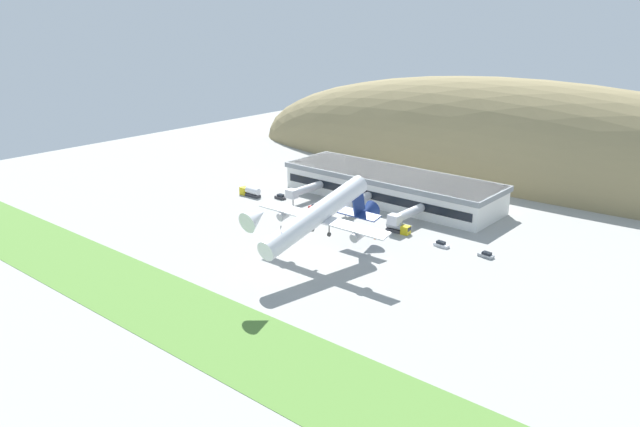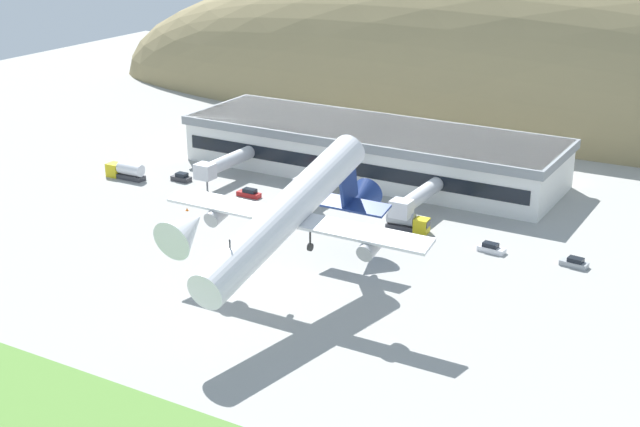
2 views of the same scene
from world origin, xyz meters
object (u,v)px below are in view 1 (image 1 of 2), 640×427
traffic_cone_1 (279,214)px  box_truck (250,192)px  terminal_building (391,185)px  jetway_1 (354,201)px  service_car_2 (280,197)px  cargo_airplane (319,215)px  jetway_2 (405,215)px  service_car_1 (486,255)px  jetway_0 (303,190)px  service_car_3 (315,207)px  service_car_0 (441,244)px  fuel_truck (398,228)px  traffic_cone_0 (375,238)px

traffic_cone_1 → box_truck: bearing=158.3°
terminal_building → jetway_1: terminal_building is taller
service_car_2 → traffic_cone_1: (11.31, -12.73, -0.40)m
cargo_airplane → traffic_cone_1: cargo_airplane is taller
jetway_2 → service_car_1: (28.70, -5.75, -3.40)m
jetway_0 → cargo_airplane: bearing=-44.3°
jetway_0 → service_car_3: jetway_0 is taller
jetway_0 → jetway_2: same height
service_car_0 → service_car_2: service_car_2 is taller
terminal_building → service_car_0: bearing=-37.6°
jetway_1 → service_car_0: jetway_1 is taller
fuel_truck → traffic_cone_1: (-37.48, -10.64, -1.17)m
jetway_1 → service_car_3: 13.22m
jetway_2 → box_truck: (-58.34, -6.93, -2.45)m
service_car_3 → fuel_truck: bearing=-1.7°
jetway_0 → service_car_3: bearing=-25.0°
cargo_airplane → service_car_1: cargo_airplane is taller
jetway_1 → traffic_cone_1: size_ratio=24.15×
jetway_1 → fuel_truck: 21.49m
cargo_airplane → service_car_2: bearing=143.4°
jetway_1 → box_truck: (-38.62, -8.08, -2.45)m
service_car_1 → box_truck: size_ratio=0.51×
service_car_1 → traffic_cone_1: size_ratio=7.34×
jetway_0 → fuel_truck: 41.18m
service_car_0 → service_car_1: size_ratio=1.03×
jetway_0 → box_truck: bearing=-159.1°
jetway_0 → jetway_1: size_ratio=1.15×
jetway_1 → service_car_2: 28.79m
jetway_2 → traffic_cone_1: (-36.73, -15.53, -3.71)m
jetway_0 → cargo_airplane: (38.00, -37.06, 8.85)m
terminal_building → traffic_cone_1: terminal_building is taller
traffic_cone_0 → traffic_cone_1: (-35.68, -1.86, 0.00)m
jetway_2 → service_car_1: size_ratio=3.80×
box_truck → traffic_cone_0: bearing=-6.7°
service_car_3 → box_truck: bearing=-173.7°
jetway_2 → service_car_0: bearing=-22.6°
service_car_2 → traffic_cone_1: service_car_2 is taller
service_car_0 → service_car_1: service_car_0 is taller
jetway_2 → service_car_2: 48.24m
jetway_1 → traffic_cone_1: bearing=-135.6°
terminal_building → jetway_1: 18.89m
jetway_0 → jetway_2: 40.05m
terminal_building → service_car_3: size_ratio=16.54×
terminal_building → jetway_1: size_ratio=5.38×
cargo_airplane → terminal_building: bearing=106.2°
jetway_1 → cargo_airplane: (17.67, -38.16, 8.85)m
fuel_truck → box_truck: 59.12m
jetway_2 → service_car_0: jetway_2 is taller
service_car_1 → traffic_cone_1: bearing=-171.5°
jetway_1 → service_car_3: bearing=-156.5°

